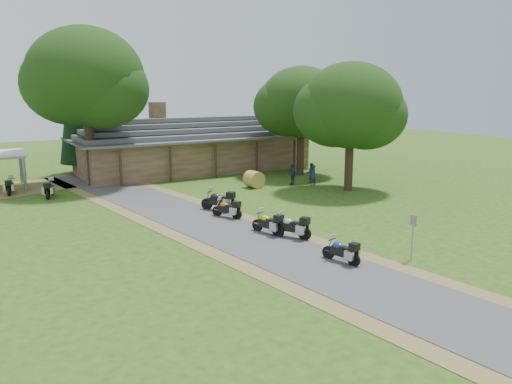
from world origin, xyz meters
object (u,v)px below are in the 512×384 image
hay_bale (254,179)px  lodge (194,144)px  motorcycle_row_d (227,208)px  motorcycle_carport_a (10,185)px  motorcycle_carport_b (50,188)px  motorcycle_row_e (219,200)px  motorcycle_row_a (341,250)px  motorcycle_row_b (291,225)px  motorcycle_row_c (268,222)px

hay_bale → lodge: bearing=93.3°
motorcycle_row_d → lodge: bearing=-46.3°
motorcycle_carport_a → hay_bale: 17.45m
lodge → motorcycle_carport_b: 14.53m
lodge → motorcycle_carport_b: lodge is taller
motorcycle_row_e → motorcycle_carport_b: motorcycle_row_e is taller
motorcycle_row_a → motorcycle_row_b: 4.09m
motorcycle_carport_b → hay_bale: 14.47m
lodge → motorcycle_row_b: lodge is taller
motorcycle_row_c → motorcycle_carport_a: (-10.55, 17.71, -0.01)m
motorcycle_row_d → motorcycle_row_a: bearing=155.8°
motorcycle_row_b → motorcycle_row_c: 1.33m
motorcycle_row_b → motorcycle_row_d: size_ratio=1.10×
motorcycle_row_c → motorcycle_row_e: bearing=-16.0°
motorcycle_row_a → motorcycle_row_b: size_ratio=0.87×
motorcycle_row_c → motorcycle_row_e: size_ratio=0.90×
motorcycle_row_b → hay_bale: bearing=-50.6°
hay_bale → motorcycle_row_a: bearing=-107.5°
lodge → motorcycle_row_d: lodge is taller
motorcycle_row_a → motorcycle_carport_b: 22.31m
motorcycle_row_a → motorcycle_carport_b: size_ratio=0.89×
motorcycle_row_b → motorcycle_carport_a: motorcycle_row_b is taller
motorcycle_row_d → motorcycle_carport_a: motorcycle_carport_a is taller
motorcycle_row_d → motorcycle_row_e: 1.75m
motorcycle_row_e → motorcycle_carport_a: 15.96m
motorcycle_row_c → motorcycle_row_d: size_ratio=1.07×
motorcycle_row_c → motorcycle_carport_b: size_ratio=0.99×
motorcycle_row_a → motorcycle_carport_b: (-8.71, 20.54, 0.07)m
motorcycle_row_a → hay_bale: 17.07m
motorcycle_row_d → motorcycle_carport_b: bearing=6.4°
motorcycle_row_b → motorcycle_carport_b: size_ratio=1.02×
motorcycle_row_e → hay_bale: bearing=-83.2°
lodge → motorcycle_carport_a: (-15.54, -3.23, -1.82)m
motorcycle_row_a → hay_bale: bearing=-32.4°
motorcycle_row_c → hay_bale: 12.35m
lodge → motorcycle_carport_b: (-13.26, -5.66, -1.80)m
motorcycle_row_c → motorcycle_carport_b: motorcycle_carport_b is taller
motorcycle_row_c → hay_bale: (5.57, 11.02, -0.00)m
motorcycle_row_b → motorcycle_row_e: size_ratio=0.93×
motorcycle_row_a → motorcycle_row_d: (-0.75, 9.28, 0.02)m
motorcycle_row_e → motorcycle_carport_b: 12.63m
motorcycle_row_b → hay_bale: 13.16m
motorcycle_row_d → motorcycle_carport_a: bearing=7.9°
motorcycle_row_e → motorcycle_carport_b: size_ratio=1.10×
hay_bale → motorcycle_row_c: bearing=-116.8°
motorcycle_row_d → motorcycle_row_c: bearing=155.6°
motorcycle_row_c → motorcycle_carport_a: motorcycle_row_c is taller
motorcycle_carport_a → motorcycle_carport_b: size_ratio=0.98×
motorcycle_row_b → motorcycle_row_e: 6.94m
motorcycle_row_c → motorcycle_row_d: motorcycle_row_c is taller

